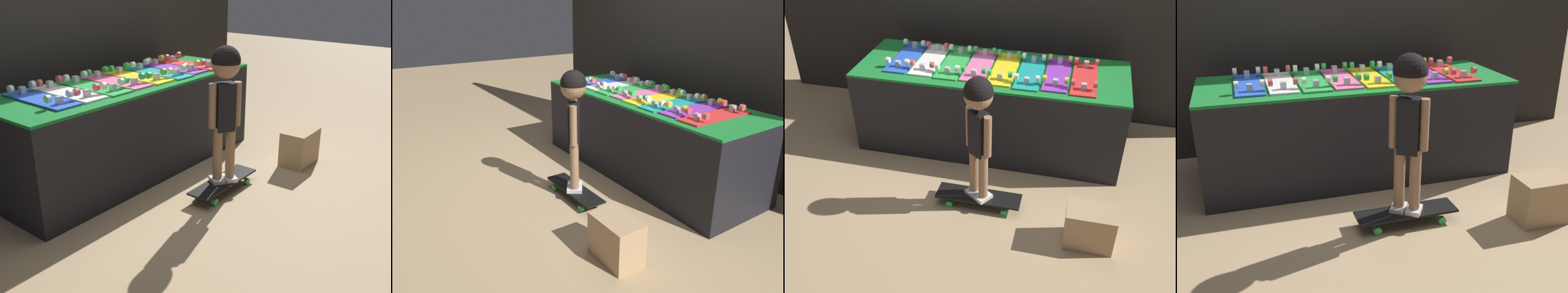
{
  "view_description": "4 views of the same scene",
  "coord_description": "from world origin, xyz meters",
  "views": [
    {
      "loc": [
        -2.53,
        -2.13,
        1.6
      ],
      "look_at": [
        -0.03,
        -0.2,
        0.37
      ],
      "focal_mm": 42.0,
      "sensor_mm": 36.0,
      "label": 1
    },
    {
      "loc": [
        2.61,
        -1.91,
        1.63
      ],
      "look_at": [
        0.03,
        -0.19,
        0.42
      ],
      "focal_mm": 35.0,
      "sensor_mm": 36.0,
      "label": 2
    },
    {
      "loc": [
        0.74,
        -3.02,
        2.48
      ],
      "look_at": [
        0.05,
        -0.13,
        0.39
      ],
      "focal_mm": 42.0,
      "sensor_mm": 36.0,
      "label": 3
    },
    {
      "loc": [
        -0.87,
        -2.79,
        1.59
      ],
      "look_at": [
        -0.05,
        -0.1,
        0.45
      ],
      "focal_mm": 42.0,
      "sensor_mm": 36.0,
      "label": 4
    }
  ],
  "objects": [
    {
      "name": "skateboard_yellow_on_rack",
      "position": [
        0.11,
        0.52,
        0.78
      ],
      "size": [
        0.2,
        0.64,
        0.09
      ],
      "color": "yellow",
      "rests_on": "display_rack"
    },
    {
      "name": "skateboard_on_floor",
      "position": [
        0.1,
        -0.37,
        0.07
      ],
      "size": [
        0.67,
        0.19,
        0.09
      ],
      "color": "black",
      "rests_on": "ground_plane"
    },
    {
      "name": "display_rack",
      "position": [
        0.0,
        0.52,
        0.38
      ],
      "size": [
        2.34,
        0.83,
        0.76
      ],
      "color": "black",
      "rests_on": "ground_plane"
    },
    {
      "name": "skateboard_pink_on_rack",
      "position": [
        -0.11,
        0.54,
        0.78
      ],
      "size": [
        0.2,
        0.64,
        0.09
      ],
      "color": "pink",
      "rests_on": "display_rack"
    },
    {
      "name": "skateboard_purple_on_rack",
      "position": [
        0.56,
        0.52,
        0.78
      ],
      "size": [
        0.2,
        0.64,
        0.09
      ],
      "color": "purple",
      "rests_on": "display_rack"
    },
    {
      "name": "skateboard_white_on_rack",
      "position": [
        -0.56,
        0.55,
        0.78
      ],
      "size": [
        0.2,
        0.64,
        0.09
      ],
      "color": "white",
      "rests_on": "display_rack"
    },
    {
      "name": "storage_box",
      "position": [
        0.96,
        -0.58,
        0.15
      ],
      "size": [
        0.35,
        0.22,
        0.31
      ],
      "color": "tan",
      "rests_on": "ground_plane"
    },
    {
      "name": "child",
      "position": [
        0.1,
        -0.37,
        0.81
      ],
      "size": [
        0.23,
        0.22,
        1.03
      ],
      "rotation": [
        0.0,
        0.0,
        -0.59
      ],
      "color": "silver",
      "rests_on": "skateboard_on_floor"
    },
    {
      "name": "ground_plane",
      "position": [
        0.0,
        0.0,
        0.0
      ],
      "size": [
        16.0,
        16.0,
        0.0
      ],
      "primitive_type": "plane",
      "color": "tan"
    },
    {
      "name": "back_wall",
      "position": [
        0.0,
        1.24,
        1.24
      ],
      "size": [
        4.85,
        0.1,
        2.47
      ],
      "color": "black",
      "rests_on": "ground_plane"
    },
    {
      "name": "skateboard_red_on_rack",
      "position": [
        0.79,
        0.5,
        0.78
      ],
      "size": [
        0.2,
        0.64,
        0.09
      ],
      "color": "red",
      "rests_on": "display_rack"
    },
    {
      "name": "skateboard_teal_on_rack",
      "position": [
        0.34,
        0.5,
        0.78
      ],
      "size": [
        0.2,
        0.64,
        0.09
      ],
      "color": "teal",
      "rests_on": "display_rack"
    },
    {
      "name": "skateboard_green_on_rack",
      "position": [
        -0.34,
        0.53,
        0.78
      ],
      "size": [
        0.2,
        0.64,
        0.09
      ],
      "color": "green",
      "rests_on": "display_rack"
    },
    {
      "name": "skateboard_blue_on_rack",
      "position": [
        -0.79,
        0.55,
        0.78
      ],
      "size": [
        0.2,
        0.64,
        0.09
      ],
      "color": "blue",
      "rests_on": "display_rack"
    }
  ]
}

